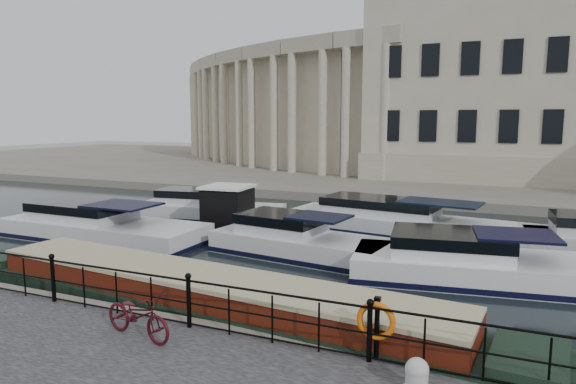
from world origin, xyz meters
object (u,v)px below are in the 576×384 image
object	(u,v)px
bicycle	(138,315)
narrowboat	(204,306)
mooring_bollard	(417,376)
harbour_hut	(228,211)
life_ring_post	(376,322)

from	to	relation	value
bicycle	narrowboat	bearing A→B (deg)	11.79
mooring_bollard	harbour_hut	world-z (taller)	harbour_hut
mooring_bollard	life_ring_post	distance (m)	1.32
harbour_hut	narrowboat	bearing A→B (deg)	-67.37
bicycle	mooring_bollard	bearing A→B (deg)	-77.63
bicycle	harbour_hut	size ratio (longest dim) A/B	0.63
bicycle	life_ring_post	bearing A→B (deg)	-67.57
bicycle	mooring_bollard	world-z (taller)	bicycle
narrowboat	harbour_hut	size ratio (longest dim) A/B	5.66
narrowboat	harbour_hut	distance (m)	10.22
bicycle	harbour_hut	xyz separation A→B (m)	(-4.62, 11.64, -0.08)
bicycle	harbour_hut	distance (m)	12.52
life_ring_post	narrowboat	size ratio (longest dim) A/B	0.07
bicycle	mooring_bollard	distance (m)	5.66
bicycle	narrowboat	xyz separation A→B (m)	(-0.03, 2.52, -0.67)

